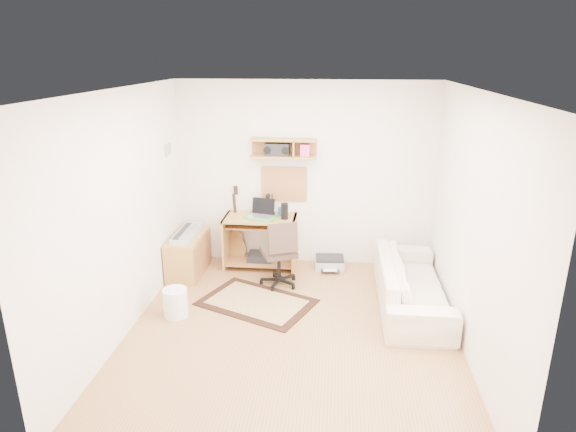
# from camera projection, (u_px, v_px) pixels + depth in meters

# --- Properties ---
(floor) EXTENTS (3.60, 4.00, 0.01)m
(floor) POSITION_uv_depth(u_px,v_px,m) (292.00, 332.00, 5.50)
(floor) COLOR #A77445
(floor) RESTS_ON ground
(ceiling) EXTENTS (3.60, 4.00, 0.01)m
(ceiling) POSITION_uv_depth(u_px,v_px,m) (292.00, 90.00, 4.68)
(ceiling) COLOR white
(ceiling) RESTS_ON ground
(back_wall) EXTENTS (3.60, 0.01, 2.60)m
(back_wall) POSITION_uv_depth(u_px,v_px,m) (306.00, 175.00, 6.98)
(back_wall) COLOR white
(back_wall) RESTS_ON ground
(left_wall) EXTENTS (0.01, 4.00, 2.60)m
(left_wall) POSITION_uv_depth(u_px,v_px,m) (123.00, 215.00, 5.26)
(left_wall) COLOR white
(left_wall) RESTS_ON ground
(right_wall) EXTENTS (0.01, 4.00, 2.60)m
(right_wall) POSITION_uv_depth(u_px,v_px,m) (474.00, 227.00, 4.91)
(right_wall) COLOR white
(right_wall) RESTS_ON ground
(wall_shelf) EXTENTS (0.90, 0.25, 0.26)m
(wall_shelf) POSITION_uv_depth(u_px,v_px,m) (283.00, 148.00, 6.76)
(wall_shelf) COLOR #B68640
(wall_shelf) RESTS_ON back_wall
(cork_board) EXTENTS (0.64, 0.03, 0.49)m
(cork_board) POSITION_uv_depth(u_px,v_px,m) (284.00, 184.00, 7.03)
(cork_board) COLOR tan
(cork_board) RESTS_ON back_wall
(wall_photo) EXTENTS (0.02, 0.20, 0.15)m
(wall_photo) POSITION_uv_depth(u_px,v_px,m) (168.00, 150.00, 6.55)
(wall_photo) COLOR #4C8CBF
(wall_photo) RESTS_ON left_wall
(desk) EXTENTS (1.00, 0.55, 0.75)m
(desk) POSITION_uv_depth(u_px,v_px,m) (260.00, 242.00, 7.07)
(desk) COLOR #B68640
(desk) RESTS_ON floor
(laptop) EXTENTS (0.39, 0.39, 0.25)m
(laptop) POSITION_uv_depth(u_px,v_px,m) (261.00, 209.00, 6.89)
(laptop) COLOR silver
(laptop) RESTS_ON desk
(speaker) EXTENTS (0.10, 0.10, 0.22)m
(speaker) POSITION_uv_depth(u_px,v_px,m) (285.00, 211.00, 6.83)
(speaker) COLOR black
(speaker) RESTS_ON desk
(desk_lamp) EXTENTS (0.10, 0.10, 0.31)m
(desk_lamp) POSITION_uv_depth(u_px,v_px,m) (272.00, 204.00, 7.02)
(desk_lamp) COLOR black
(desk_lamp) RESTS_ON desk
(pencil_cup) EXTENTS (0.08, 0.08, 0.11)m
(pencil_cup) POSITION_uv_depth(u_px,v_px,m) (281.00, 212.00, 7.00)
(pencil_cup) COLOR navy
(pencil_cup) RESTS_ON desk
(boombox) EXTENTS (0.33, 0.15, 0.17)m
(boombox) POSITION_uv_depth(u_px,v_px,m) (277.00, 149.00, 6.77)
(boombox) COLOR black
(boombox) RESTS_ON wall_shelf
(rug) EXTENTS (1.56, 1.34, 0.02)m
(rug) POSITION_uv_depth(u_px,v_px,m) (257.00, 302.00, 6.13)
(rug) COLOR tan
(rug) RESTS_ON floor
(task_chair) EXTENTS (0.62, 0.62, 0.93)m
(task_chair) POSITION_uv_depth(u_px,v_px,m) (279.00, 252.00, 6.47)
(task_chair) COLOR #382921
(task_chair) RESTS_ON floor
(cabinet) EXTENTS (0.40, 0.90, 0.55)m
(cabinet) POSITION_uv_depth(u_px,v_px,m) (188.00, 254.00, 6.89)
(cabinet) COLOR #B68640
(cabinet) RESTS_ON floor
(music_keyboard) EXTENTS (0.24, 0.76, 0.07)m
(music_keyboard) POSITION_uv_depth(u_px,v_px,m) (187.00, 233.00, 6.79)
(music_keyboard) COLOR #B2B5BA
(music_keyboard) RESTS_ON cabinet
(guitar) EXTENTS (0.31, 0.20, 1.13)m
(guitar) POSITION_uv_depth(u_px,v_px,m) (235.00, 225.00, 7.17)
(guitar) COLOR #98652E
(guitar) RESTS_ON floor
(waste_basket) EXTENTS (0.34, 0.34, 0.34)m
(waste_basket) POSITION_uv_depth(u_px,v_px,m) (176.00, 303.00, 5.78)
(waste_basket) COLOR white
(waste_basket) RESTS_ON floor
(printer) EXTENTS (0.43, 0.34, 0.15)m
(printer) POSITION_uv_depth(u_px,v_px,m) (330.00, 262.00, 7.10)
(printer) COLOR #A5A8AA
(printer) RESTS_ON floor
(sofa) EXTENTS (0.57, 1.96, 0.76)m
(sofa) POSITION_uv_depth(u_px,v_px,m) (412.00, 276.00, 5.96)
(sofa) COLOR beige
(sofa) RESTS_ON floor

